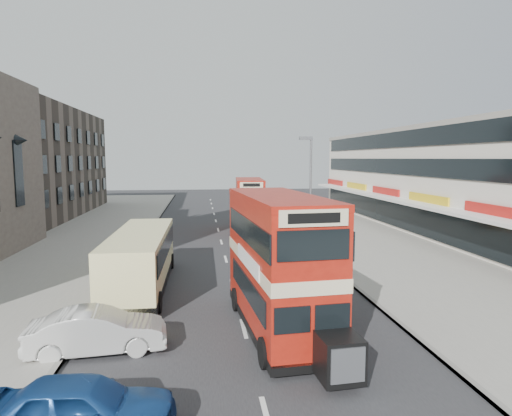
{
  "coord_description": "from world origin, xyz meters",
  "views": [
    {
      "loc": [
        -1.6,
        -14.49,
        6.53
      ],
      "look_at": [
        1.09,
        6.9,
        4.12
      ],
      "focal_mm": 31.32,
      "sensor_mm": 36.0,
      "label": 1
    }
  ],
  "objects_px": {
    "street_lamp": "(310,182)",
    "car_left_near": "(81,408)",
    "car_right_a": "(294,243)",
    "cyclist": "(269,232)",
    "car_right_c": "(260,214)",
    "pedestrian_far": "(305,212)",
    "coach": "(141,257)",
    "car_right_b": "(281,227)",
    "pedestrian_near": "(336,243)",
    "bus_second": "(250,205)",
    "bus_main": "(279,263)",
    "car_left_front": "(98,331)"
  },
  "relations": [
    {
      "from": "car_left_near",
      "to": "car_right_c",
      "type": "distance_m",
      "value": 37.76
    },
    {
      "from": "car_left_front",
      "to": "car_right_b",
      "type": "distance_m",
      "value": 24.72
    },
    {
      "from": "car_right_a",
      "to": "bus_second",
      "type": "bearing_deg",
      "value": -159.71
    },
    {
      "from": "pedestrian_far",
      "to": "car_left_front",
      "type": "bearing_deg",
      "value": -128.88
    },
    {
      "from": "coach",
      "to": "pedestrian_far",
      "type": "distance_m",
      "value": 26.72
    },
    {
      "from": "car_left_front",
      "to": "street_lamp",
      "type": "bearing_deg",
      "value": -39.31
    },
    {
      "from": "street_lamp",
      "to": "car_left_front",
      "type": "bearing_deg",
      "value": -123.56
    },
    {
      "from": "car_right_c",
      "to": "pedestrian_far",
      "type": "height_order",
      "value": "pedestrian_far"
    },
    {
      "from": "pedestrian_near",
      "to": "car_right_a",
      "type": "bearing_deg",
      "value": -52.05
    },
    {
      "from": "street_lamp",
      "to": "car_left_near",
      "type": "relative_size",
      "value": 1.86
    },
    {
      "from": "cyclist",
      "to": "pedestrian_far",
      "type": "bearing_deg",
      "value": 60.96
    },
    {
      "from": "bus_main",
      "to": "car_right_b",
      "type": "height_order",
      "value": "bus_main"
    },
    {
      "from": "bus_second",
      "to": "cyclist",
      "type": "bearing_deg",
      "value": 106.94
    },
    {
      "from": "street_lamp",
      "to": "bus_main",
      "type": "height_order",
      "value": "street_lamp"
    },
    {
      "from": "bus_main",
      "to": "car_right_c",
      "type": "bearing_deg",
      "value": -101.03
    },
    {
      "from": "car_right_c",
      "to": "pedestrian_near",
      "type": "relative_size",
      "value": 2.17
    },
    {
      "from": "car_right_a",
      "to": "cyclist",
      "type": "height_order",
      "value": "cyclist"
    },
    {
      "from": "street_lamp",
      "to": "car_left_front",
      "type": "height_order",
      "value": "street_lamp"
    },
    {
      "from": "coach",
      "to": "pedestrian_far",
      "type": "bearing_deg",
      "value": 59.14
    },
    {
      "from": "car_right_a",
      "to": "cyclist",
      "type": "bearing_deg",
      "value": -158.93
    },
    {
      "from": "car_left_near",
      "to": "car_left_front",
      "type": "distance_m",
      "value": 4.8
    },
    {
      "from": "coach",
      "to": "car_right_b",
      "type": "relative_size",
      "value": 2.1
    },
    {
      "from": "car_left_front",
      "to": "car_right_a",
      "type": "bearing_deg",
      "value": -38.84
    },
    {
      "from": "car_right_b",
      "to": "car_right_a",
      "type": "bearing_deg",
      "value": -9.54
    },
    {
      "from": "bus_second",
      "to": "pedestrian_far",
      "type": "height_order",
      "value": "bus_second"
    },
    {
      "from": "car_right_a",
      "to": "pedestrian_near",
      "type": "distance_m",
      "value": 3.21
    },
    {
      "from": "car_right_a",
      "to": "car_right_c",
      "type": "bearing_deg",
      "value": -173.23
    },
    {
      "from": "bus_main",
      "to": "car_left_front",
      "type": "xyz_separation_m",
      "value": [
        -6.38,
        -1.15,
        -1.9
      ]
    },
    {
      "from": "street_lamp",
      "to": "cyclist",
      "type": "relative_size",
      "value": 3.66
    },
    {
      "from": "street_lamp",
      "to": "bus_second",
      "type": "xyz_separation_m",
      "value": [
        -3.8,
        6.36,
        -2.37
      ]
    },
    {
      "from": "bus_main",
      "to": "car_right_c",
      "type": "height_order",
      "value": "bus_main"
    },
    {
      "from": "coach",
      "to": "car_right_b",
      "type": "bearing_deg",
      "value": 56.88
    },
    {
      "from": "street_lamp",
      "to": "coach",
      "type": "distance_m",
      "value": 15.25
    },
    {
      "from": "coach",
      "to": "car_left_near",
      "type": "relative_size",
      "value": 2.3
    },
    {
      "from": "bus_main",
      "to": "car_left_near",
      "type": "bearing_deg",
      "value": 41.22
    },
    {
      "from": "car_right_a",
      "to": "cyclist",
      "type": "relative_size",
      "value": 1.88
    },
    {
      "from": "bus_second",
      "to": "car_left_front",
      "type": "height_order",
      "value": "bus_second"
    },
    {
      "from": "bus_second",
      "to": "coach",
      "type": "xyz_separation_m",
      "value": [
        -7.32,
        -16.27,
        -0.84
      ]
    },
    {
      "from": "car_right_b",
      "to": "cyclist",
      "type": "height_order",
      "value": "cyclist"
    },
    {
      "from": "car_left_front",
      "to": "pedestrian_far",
      "type": "bearing_deg",
      "value": -31.08
    },
    {
      "from": "bus_second",
      "to": "cyclist",
      "type": "xyz_separation_m",
      "value": [
        1.04,
        -4.37,
        -1.66
      ]
    },
    {
      "from": "coach",
      "to": "car_right_a",
      "type": "xyz_separation_m",
      "value": [
        9.48,
        7.7,
        -0.96
      ]
    },
    {
      "from": "car_right_a",
      "to": "car_left_front",
      "type": "bearing_deg",
      "value": -26.89
    },
    {
      "from": "bus_main",
      "to": "pedestrian_far",
      "type": "distance_m",
      "value": 30.36
    },
    {
      "from": "bus_second",
      "to": "pedestrian_far",
      "type": "relative_size",
      "value": 5.37
    },
    {
      "from": "car_right_c",
      "to": "pedestrian_far",
      "type": "bearing_deg",
      "value": 70.47
    },
    {
      "from": "car_left_near",
      "to": "car_right_a",
      "type": "relative_size",
      "value": 1.05
    },
    {
      "from": "bus_main",
      "to": "car_left_near",
      "type": "xyz_separation_m",
      "value": [
        -5.72,
        -5.9,
        -1.9
      ]
    },
    {
      "from": "bus_main",
      "to": "pedestrian_near",
      "type": "relative_size",
      "value": 5.48
    },
    {
      "from": "bus_main",
      "to": "car_left_front",
      "type": "bearing_deg",
      "value": 5.53
    }
  ]
}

